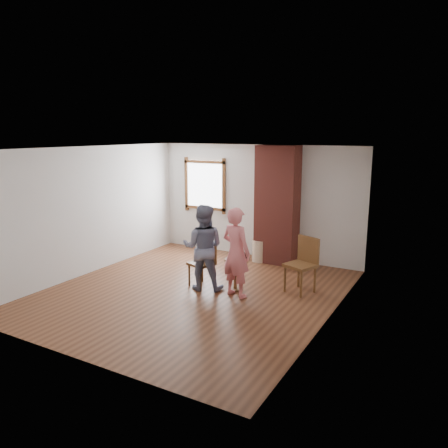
{
  "coord_description": "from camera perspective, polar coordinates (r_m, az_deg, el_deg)",
  "views": [
    {
      "loc": [
        4.2,
        -6.33,
        2.88
      ],
      "look_at": [
        0.21,
        0.8,
        1.15
      ],
      "focal_mm": 35.0,
      "sensor_mm": 36.0,
      "label": 1
    }
  ],
  "objects": [
    {
      "name": "person_pink",
      "position": [
        7.68,
        1.59,
        -3.72
      ],
      "size": [
        0.66,
        0.51,
        1.61
      ],
      "primitive_type": "imported",
      "rotation": [
        0.0,
        0.0,
        2.91
      ],
      "color": "#E97479",
      "rests_on": "ground"
    },
    {
      "name": "room_shell",
      "position": [
        8.21,
        -2.28,
        4.44
      ],
      "size": [
        5.04,
        5.52,
        2.62
      ],
      "color": "silver",
      "rests_on": "ground"
    },
    {
      "name": "brick_chimney",
      "position": [
        9.66,
        6.97,
        2.46
      ],
      "size": [
        0.9,
        0.5,
        2.6
      ],
      "primitive_type": "cube",
      "color": "brown",
      "rests_on": "ground"
    },
    {
      "name": "cake_slice",
      "position": [
        8.01,
        1.56,
        -4.31
      ],
      "size": [
        0.08,
        0.07,
        0.06
      ],
      "primitive_type": "cube",
      "color": "white",
      "rests_on": "cake_plate"
    },
    {
      "name": "dark_pot",
      "position": [
        10.13,
        2.88,
        -4.17
      ],
      "size": [
        0.15,
        0.15,
        0.14
      ],
      "primitive_type": "cylinder",
      "rotation": [
        0.0,
        0.0,
        0.09
      ],
      "color": "black",
      "rests_on": "ground"
    },
    {
      "name": "ground",
      "position": [
        8.12,
        -4.09,
        -8.84
      ],
      "size": [
        5.5,
        5.5,
        0.0
      ],
      "primitive_type": "plane",
      "color": "brown",
      "rests_on": "ground"
    },
    {
      "name": "stoneware_crock",
      "position": [
        9.93,
        4.81,
        -3.45
      ],
      "size": [
        0.48,
        0.48,
        0.5
      ],
      "primitive_type": "cylinder",
      "rotation": [
        0.0,
        0.0,
        0.27
      ],
      "color": "tan",
      "rests_on": "ground"
    },
    {
      "name": "dining_chair_left",
      "position": [
        8.31,
        -2.59,
        -4.75
      ],
      "size": [
        0.51,
        0.51,
        0.88
      ],
      "rotation": [
        0.0,
        0.0,
        -0.29
      ],
      "color": "brown",
      "rests_on": "ground"
    },
    {
      "name": "dining_chair_right",
      "position": [
        8.1,
        10.34,
        -4.82
      ],
      "size": [
        0.61,
        0.61,
        1.01
      ],
      "rotation": [
        0.0,
        0.0,
        -0.36
      ],
      "color": "brown",
      "rests_on": "ground"
    },
    {
      "name": "cake_plate",
      "position": [
        8.02,
        1.49,
        -4.53
      ],
      "size": [
        0.18,
        0.18,
        0.01
      ],
      "primitive_type": "cylinder",
      "color": "white",
      "rests_on": "side_table"
    },
    {
      "name": "man",
      "position": [
        8.04,
        -2.74,
        -3.07
      ],
      "size": [
        0.93,
        0.83,
        1.59
      ],
      "primitive_type": "imported",
      "rotation": [
        0.0,
        0.0,
        3.49
      ],
      "color": "#141839",
      "rests_on": "ground"
    },
    {
      "name": "side_table",
      "position": [
        8.08,
        1.48,
        -5.9
      ],
      "size": [
        0.4,
        0.4,
        0.6
      ],
      "color": "brown",
      "rests_on": "ground"
    }
  ]
}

